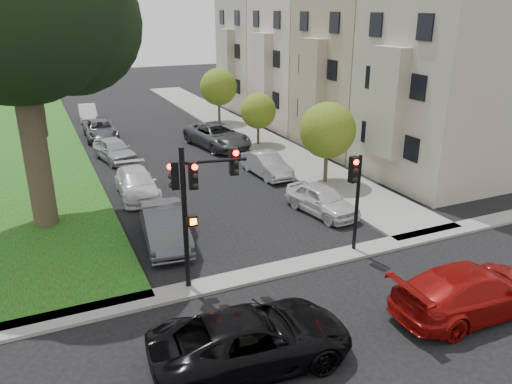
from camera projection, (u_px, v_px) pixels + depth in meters
name	position (u px, v px, depth m)	size (l,w,h in m)	color
ground	(317.00, 295.00, 16.68)	(140.00, 140.00, 0.00)	black
grass_strip	(19.00, 149.00, 33.68)	(8.00, 44.00, 0.12)	#10390D
sidewalk_right	(235.00, 127.00, 39.77)	(3.50, 44.00, 0.12)	slate
sidewalk_cross	(290.00, 267.00, 18.37)	(60.00, 1.00, 0.12)	slate
house_a	(450.00, 50.00, 25.91)	(7.70, 7.55, 15.97)	tan
house_b	(364.00, 42.00, 32.31)	(7.70, 7.55, 15.97)	#B8A897
house_c	(306.00, 36.00, 38.72)	(7.70, 7.55, 15.97)	#9E9C9A
house_d	(265.00, 32.00, 45.12)	(7.70, 7.55, 15.97)	gray
small_tree_a	(328.00, 130.00, 26.22)	(2.97, 2.97, 4.46)	#332C20
small_tree_b	(258.00, 111.00, 33.90)	(2.43, 2.43, 3.64)	#332C20
small_tree_c	(219.00, 87.00, 40.30)	(2.99, 2.99, 4.48)	#332C20
traffic_signal_main	(195.00, 192.00, 16.07)	(2.45, 0.66, 5.01)	black
traffic_signal_secondary	(355.00, 186.00, 18.69)	(0.53, 0.42, 3.94)	black
car_cross_near	(252.00, 339.00, 13.28)	(2.53, 5.49, 1.53)	black
car_cross_far	(473.00, 290.00, 15.49)	(2.22, 5.47, 1.59)	maroon
car_parked_0	(322.00, 200.00, 23.08)	(1.62, 4.02, 1.37)	silver
car_parked_1	(267.00, 164.00, 28.32)	(1.39, 4.00, 1.32)	#999BA0
car_parked_2	(217.00, 136.00, 34.09)	(2.67, 5.80, 1.61)	#3F4247
car_parked_5	(165.00, 226.00, 20.12)	(1.62, 4.65, 1.53)	#3F4247
car_parked_6	(137.00, 183.00, 25.26)	(1.86, 4.59, 1.33)	silver
car_parked_7	(114.00, 150.00, 31.07)	(1.68, 4.17, 1.42)	#999BA0
car_parked_8	(101.00, 130.00, 36.29)	(2.19, 4.75, 1.32)	#3F4247
car_parked_9	(88.00, 112.00, 42.34)	(1.37, 3.94, 1.30)	silver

